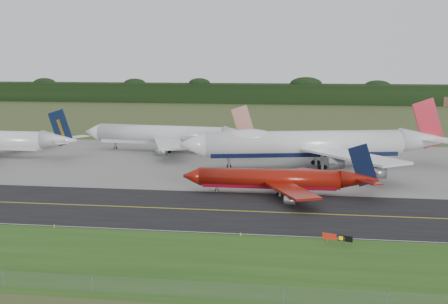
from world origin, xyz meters
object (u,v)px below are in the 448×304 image
at_px(jet_red_737, 280,179).
at_px(jet_star_tail, 170,136).
at_px(jet_ba_747, 314,144).
at_px(taxiway_sign, 337,238).

relative_size(jet_red_737, jet_star_tail, 0.74).
xyz_separation_m(jet_red_737, jet_star_tail, (-37.49, 54.63, 1.87)).
height_order(jet_ba_747, jet_red_737, jet_ba_747).
distance_m(jet_ba_747, jet_red_737, 34.82).
bearing_deg(jet_red_737, jet_ba_747, 78.92).
bearing_deg(jet_ba_747, taxiway_sign, -86.23).
xyz_separation_m(jet_ba_747, jet_star_tail, (-44.16, 20.59, -1.25)).
xyz_separation_m(jet_star_tail, taxiway_sign, (48.73, -90.05, -3.86)).
height_order(jet_red_737, taxiway_sign, jet_red_737).
height_order(jet_star_tail, taxiway_sign, jet_star_tail).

